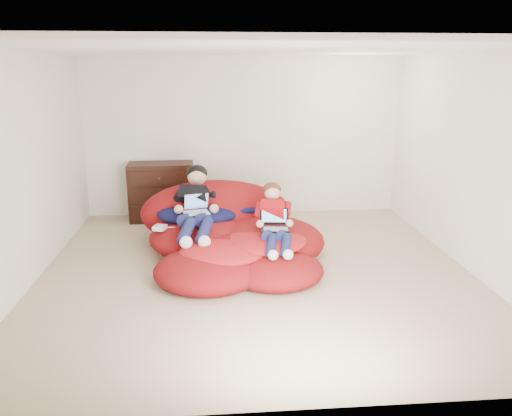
{
  "coord_description": "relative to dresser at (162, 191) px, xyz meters",
  "views": [
    {
      "loc": [
        -0.45,
        -5.44,
        2.3
      ],
      "look_at": [
        0.02,
        0.26,
        0.7
      ],
      "focal_mm": 35.0,
      "sensor_mm": 36.0,
      "label": 1
    }
  ],
  "objects": [
    {
      "name": "room_shell",
      "position": [
        1.3,
        -2.23,
        -0.23
      ],
      "size": [
        5.1,
        5.1,
        2.77
      ],
      "color": "tan",
      "rests_on": "ground"
    },
    {
      "name": "dresser",
      "position": [
        0.0,
        0.0,
        0.0
      ],
      "size": [
        1.02,
        0.58,
        0.9
      ],
      "color": "black",
      "rests_on": "ground"
    },
    {
      "name": "beanbag_pile",
      "position": [
        1.01,
        -1.69,
        -0.18
      ],
      "size": [
        2.39,
        2.41,
        0.92
      ],
      "color": "maroon",
      "rests_on": "ground"
    },
    {
      "name": "cream_pillow",
      "position": [
        0.48,
        -0.94,
        0.17
      ],
      "size": [
        0.43,
        0.27,
        0.27
      ],
      "primitive_type": "ellipsoid",
      "color": "beige",
      "rests_on": "beanbag_pile"
    },
    {
      "name": "older_boy",
      "position": [
        0.6,
        -1.52,
        0.23
      ],
      "size": [
        0.48,
        1.39,
        0.74
      ],
      "color": "black",
      "rests_on": "beanbag_pile"
    },
    {
      "name": "younger_boy",
      "position": [
        1.52,
        -2.09,
        0.17
      ],
      "size": [
        0.36,
        1.0,
        0.67
      ],
      "color": "#B30F15",
      "rests_on": "beanbag_pile"
    },
    {
      "name": "laptop_white",
      "position": [
        0.6,
        -1.67,
        0.19
      ],
      "size": [
        0.35,
        0.35,
        0.22
      ],
      "color": "silver",
      "rests_on": "older_boy"
    },
    {
      "name": "laptop_black",
      "position": [
        1.52,
        -2.14,
        0.11
      ],
      "size": [
        0.35,
        0.34,
        0.23
      ],
      "color": "black",
      "rests_on": "younger_boy"
    },
    {
      "name": "power_adapter",
      "position": [
        0.15,
        -1.77,
        -0.03
      ],
      "size": [
        0.18,
        0.18,
        0.05
      ],
      "primitive_type": "cube",
      "rotation": [
        0.0,
        0.0,
        -0.32
      ],
      "color": "silver",
      "rests_on": "beanbag_pile"
    }
  ]
}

